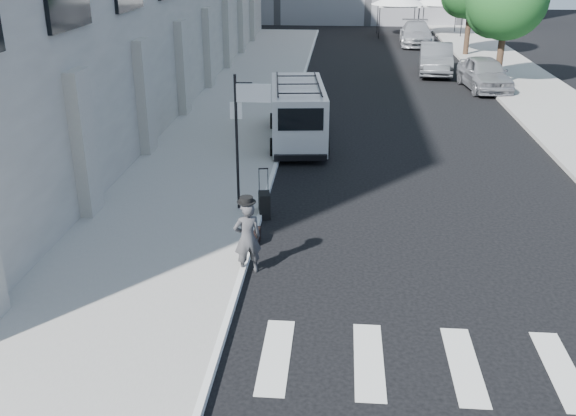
% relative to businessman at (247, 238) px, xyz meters
% --- Properties ---
extents(ground, '(120.00, 120.00, 0.00)m').
position_rel_businessman_xyz_m(ground, '(1.90, 0.02, -0.82)').
color(ground, black).
rests_on(ground, ground).
extents(sidewalk_left, '(4.50, 48.00, 0.15)m').
position_rel_businessman_xyz_m(sidewalk_left, '(-2.35, 16.02, -0.74)').
color(sidewalk_left, gray).
rests_on(sidewalk_left, ground).
extents(sidewalk_right, '(4.00, 56.00, 0.15)m').
position_rel_businessman_xyz_m(sidewalk_right, '(10.90, 20.02, -0.74)').
color(sidewalk_right, gray).
rests_on(sidewalk_right, ground).
extents(sign_pole, '(1.03, 0.07, 3.50)m').
position_rel_businessman_xyz_m(sign_pole, '(-0.46, 3.22, 1.84)').
color(sign_pole, black).
rests_on(sign_pole, sidewalk_left).
extents(tree_near, '(3.80, 3.83, 6.03)m').
position_rel_businessman_xyz_m(tree_near, '(9.40, 20.17, 3.16)').
color(tree_near, black).
rests_on(tree_near, ground).
extents(businessman, '(0.70, 0.59, 1.63)m').
position_rel_businessman_xyz_m(businessman, '(0.00, 0.00, 0.00)').
color(businessman, '#3C3C3E').
rests_on(businessman, ground).
extents(briefcase, '(0.14, 0.44, 0.34)m').
position_rel_businessman_xyz_m(briefcase, '(0.00, 1.47, -0.65)').
color(briefcase, black).
rests_on(briefcase, ground).
extents(suitcase, '(0.37, 0.50, 1.27)m').
position_rel_businessman_xyz_m(suitcase, '(-0.00, 3.02, -0.48)').
color(suitcase, black).
rests_on(suitcase, ground).
extents(cargo_van, '(2.35, 5.57, 2.06)m').
position_rel_businessman_xyz_m(cargo_van, '(0.38, 9.79, 0.26)').
color(cargo_van, beige).
rests_on(cargo_van, ground).
extents(parked_car_a, '(2.25, 4.72, 1.56)m').
position_rel_businessman_xyz_m(parked_car_a, '(8.70, 19.30, -0.04)').
color(parked_car_a, gray).
rests_on(parked_car_a, ground).
extents(parked_car_b, '(2.12, 4.93, 1.58)m').
position_rel_businessman_xyz_m(parked_car_b, '(6.90, 23.22, -0.03)').
color(parked_car_b, '#525559').
rests_on(parked_car_b, ground).
extents(parked_car_c, '(2.39, 5.38, 1.53)m').
position_rel_businessman_xyz_m(parked_car_c, '(6.90, 33.57, -0.05)').
color(parked_car_c, '#95979C').
rests_on(parked_car_c, ground).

